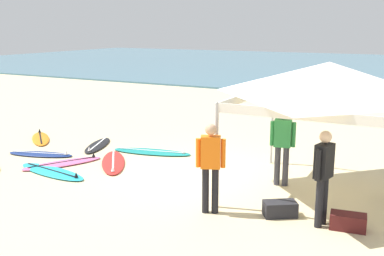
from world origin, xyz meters
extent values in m
plane|color=beige|center=(0.00, 0.00, 0.00)|extent=(80.00, 80.00, 0.00)
cube|color=teal|center=(0.00, 31.84, 0.05)|extent=(80.00, 36.00, 0.10)
cylinder|color=#B7B7BC|center=(1.13, -1.62, 1.02)|extent=(0.07, 0.07, 2.05)
cylinder|color=#B7B7BC|center=(1.13, 1.70, 1.02)|extent=(0.07, 0.07, 2.05)
cube|color=white|center=(2.79, -1.62, 1.96)|extent=(3.32, 0.03, 0.18)
cube|color=white|center=(2.79, 1.70, 1.96)|extent=(3.32, 0.03, 0.18)
cube|color=white|center=(1.13, 0.04, 1.96)|extent=(0.03, 3.32, 0.18)
pyramid|color=white|center=(2.79, 0.04, 2.40)|extent=(3.44, 3.44, 0.70)
ellipsoid|color=red|center=(-2.41, -0.23, 0.04)|extent=(1.73, 2.04, 0.07)
cube|color=white|center=(-2.41, -0.23, 0.07)|extent=(1.12, 1.47, 0.01)
cone|color=white|center=(-1.89, -0.92, 0.13)|extent=(0.09, 0.09, 0.12)
ellipsoid|color=black|center=(-3.86, 0.93, 0.04)|extent=(1.11, 1.85, 0.07)
cube|color=white|center=(-3.86, 0.93, 0.07)|extent=(0.60, 1.44, 0.01)
cone|color=white|center=(-3.59, 0.24, 0.13)|extent=(0.09, 0.09, 0.12)
ellipsoid|color=#23B2CC|center=(-3.23, -1.54, 0.04)|extent=(2.25, 0.90, 0.07)
cube|color=black|center=(-3.23, -1.54, 0.07)|extent=(1.84, 0.31, 0.01)
cone|color=black|center=(-2.35, -1.67, 0.13)|extent=(0.09, 0.09, 0.12)
ellipsoid|color=#19847F|center=(-2.08, 1.07, 0.04)|extent=(2.32, 1.06, 0.07)
cube|color=white|center=(-2.08, 1.07, 0.07)|extent=(1.87, 0.44, 0.01)
cone|color=white|center=(-1.18, 1.26, 0.13)|extent=(0.09, 0.09, 0.12)
ellipsoid|color=navy|center=(-4.62, -0.55, 0.04)|extent=(1.91, 1.00, 0.07)
cube|color=white|center=(-4.62, -0.55, 0.07)|extent=(1.51, 0.49, 0.01)
cone|color=white|center=(-3.90, -0.34, 0.13)|extent=(0.09, 0.09, 0.12)
ellipsoid|color=pink|center=(-3.48, -0.91, 0.04)|extent=(1.45, 2.04, 0.07)
cube|color=black|center=(-3.48, -0.91, 0.07)|extent=(0.86, 1.54, 0.01)
cone|color=black|center=(-3.09, -0.18, 0.13)|extent=(0.09, 0.09, 0.12)
ellipsoid|color=orange|center=(-5.94, 0.73, 0.04)|extent=(1.72, 1.62, 0.07)
cube|color=black|center=(-5.94, 0.73, 0.07)|extent=(1.20, 1.09, 0.01)
cone|color=black|center=(-6.51, 1.25, 0.13)|extent=(0.09, 0.09, 0.12)
cylinder|color=black|center=(3.09, -1.60, 0.44)|extent=(0.13, 0.13, 0.88)
cylinder|color=black|center=(3.13, -1.43, 0.44)|extent=(0.13, 0.13, 0.88)
cube|color=black|center=(3.11, -1.52, 1.18)|extent=(0.29, 0.40, 0.60)
sphere|color=beige|center=(3.11, -1.52, 1.60)|extent=(0.21, 0.21, 0.21)
cylinder|color=black|center=(3.06, -1.74, 1.16)|extent=(0.09, 0.09, 0.54)
cylinder|color=black|center=(3.16, -1.29, 1.16)|extent=(0.09, 0.09, 0.54)
cylinder|color=#383842|center=(1.78, 0.17, 0.44)|extent=(0.13, 0.13, 0.88)
cylinder|color=#383842|center=(1.96, 0.21, 0.44)|extent=(0.13, 0.13, 0.88)
cube|color=#2D8C47|center=(1.87, 0.19, 1.18)|extent=(0.39, 0.28, 0.60)
sphere|color=#9E7051|center=(1.87, 0.19, 1.60)|extent=(0.21, 0.21, 0.21)
cylinder|color=#2D8C47|center=(1.64, 0.15, 1.16)|extent=(0.09, 0.09, 0.54)
cylinder|color=#2D8C47|center=(2.09, 0.23, 1.16)|extent=(0.09, 0.09, 0.54)
cylinder|color=black|center=(1.07, -1.95, 0.44)|extent=(0.13, 0.13, 0.88)
cylinder|color=black|center=(1.23, -1.88, 0.44)|extent=(0.13, 0.13, 0.88)
cube|color=orange|center=(1.15, -1.91, 1.18)|extent=(0.42, 0.34, 0.60)
sphere|color=tan|center=(1.15, -1.91, 1.60)|extent=(0.21, 0.21, 0.21)
cylinder|color=orange|center=(0.94, -2.00, 1.16)|extent=(0.09, 0.09, 0.54)
cylinder|color=orange|center=(1.36, -1.82, 1.16)|extent=(0.09, 0.09, 0.54)
cube|color=#232328|center=(2.36, -1.46, 0.14)|extent=(0.68, 0.60, 0.28)
cube|color=#4C1919|center=(3.57, -1.46, 0.14)|extent=(0.64, 0.40, 0.28)
camera|label=1|loc=(4.65, -9.24, 3.44)|focal=43.01mm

